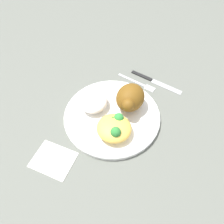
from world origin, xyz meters
TOP-DOWN VIEW (x-y plane):
  - ground_plane at (0.00, 0.00)m, footprint 2.00×2.00m
  - plate at (0.00, 0.00)m, footprint 0.29×0.29m
  - roasted_chicken at (-0.05, 0.03)m, footprint 0.11×0.08m
  - rice_pile at (0.00, -0.06)m, footprint 0.09×0.08m
  - mac_cheese_with_broccoli at (0.05, 0.04)m, footprint 0.10×0.10m
  - fork at (-0.17, 0.01)m, footprint 0.02×0.14m
  - knife at (-0.21, 0.04)m, footprint 0.03×0.19m
  - napkin at (0.20, -0.06)m, footprint 0.10×0.12m

SIDE VIEW (x-z plane):
  - ground_plane at x=0.00m, z-range 0.00..0.00m
  - napkin at x=0.20m, z-range 0.00..0.00m
  - fork at x=-0.17m, z-range 0.00..0.01m
  - knife at x=-0.21m, z-range 0.00..0.01m
  - plate at x=0.00m, z-range 0.00..0.02m
  - rice_pile at x=0.00m, z-range 0.02..0.06m
  - mac_cheese_with_broccoli at x=0.05m, z-range 0.01..0.06m
  - roasted_chicken at x=-0.05m, z-range 0.02..0.10m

